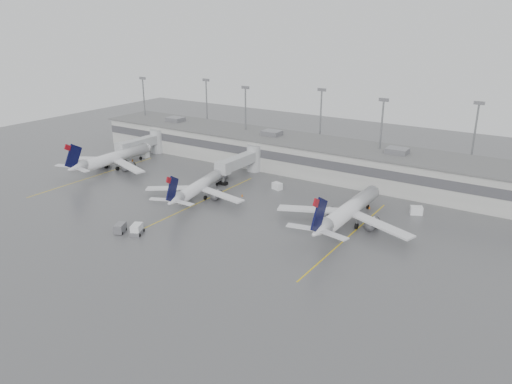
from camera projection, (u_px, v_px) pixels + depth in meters
The scene contains 18 objects.
ground at pixel (193, 264), 83.41m from camera, with size 260.00×260.00×0.00m, color #4F4F51.
terminal at pixel (338, 160), 127.85m from camera, with size 152.00×17.00×9.45m.
light_masts at pixel (349, 126), 129.79m from camera, with size 142.40×8.00×20.60m.
jet_bridge_left at pixel (147, 143), 146.75m from camera, with size 4.00×17.20×7.00m.
jet_bridge_right at pixel (245, 160), 128.78m from camera, with size 4.00×17.20×7.00m.
stand_markings at pixel (268, 218), 102.38m from camera, with size 105.25×40.00×0.01m.
jet_far_left at pixel (112, 158), 133.95m from camera, with size 27.39×30.72×9.94m.
jet_mid_left at pixel (198, 187), 112.51m from camera, with size 23.92×27.07×8.84m.
jet_mid_right at pixel (348, 211), 97.48m from camera, with size 28.29×31.68×10.26m.
baggage_tug at pixel (137, 230), 94.42m from camera, with size 3.05×3.62×2.00m.
baggage_cart at pixel (120, 228), 95.07m from camera, with size 2.63×3.20×1.79m.
gse_uld_a at pixel (145, 154), 145.90m from camera, with size 2.42×1.62×1.72m, color white.
gse_uld_b at pixel (277, 186), 118.81m from camera, with size 2.31×1.54×1.64m, color white.
gse_uld_c at pixel (416, 210), 103.84m from camera, with size 2.46×1.64×1.74m, color white.
gse_loader at pixel (223, 175), 126.47m from camera, with size 1.90×3.03×1.90m, color slate.
cone_a at pixel (132, 160), 141.74m from camera, with size 0.49×0.49×0.78m, color #DC6204.
cone_b at pixel (242, 195), 114.35m from camera, with size 0.38×0.38×0.61m, color #DC6204.
cone_c at pixel (369, 207), 107.06m from camera, with size 0.42×0.42×0.67m, color #DC6204.
Camera 1 is at (49.45, -56.86, 39.16)m, focal length 35.00 mm.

